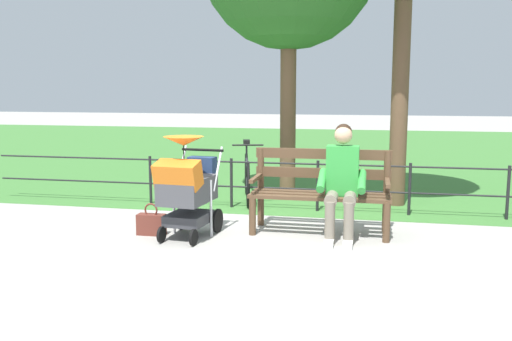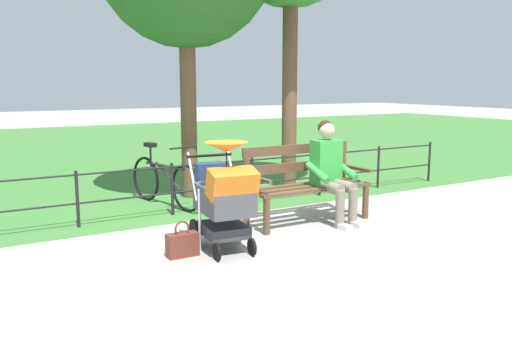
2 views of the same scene
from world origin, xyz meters
The scene contains 8 objects.
ground_plane centered at (0.00, 0.00, 0.00)m, with size 60.00×60.00×0.00m, color #9E9B93.
grass_lawn centered at (0.00, -8.80, 0.00)m, with size 40.00×16.00×0.01m, color #3D7533.
park_bench centered at (-0.75, -0.12, 0.53)m, with size 1.60×0.61×0.96m.
person_on_bench centered at (-1.00, 0.11, 0.68)m, with size 0.53×0.74×1.28m.
stroller centered at (0.68, 0.47, 0.59)m, with size 0.58×0.93×1.15m.
handbag centered at (1.14, 0.43, 0.13)m, with size 0.32×0.14×0.37m.
park_fence centered at (-0.49, -1.20, 0.42)m, with size 8.51×0.04×0.70m.
bicycle centered at (0.50, -1.75, 0.36)m, with size 0.55×1.62×0.89m.
Camera 1 is at (-1.31, 6.26, 1.66)m, focal length 38.98 mm.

